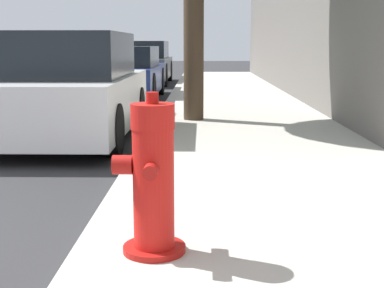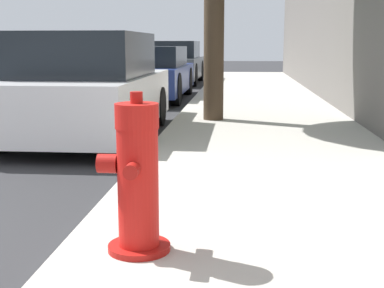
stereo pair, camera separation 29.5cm
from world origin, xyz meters
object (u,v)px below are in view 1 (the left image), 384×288
Objects in this scene: parked_car_far at (143,63)px; parked_car_near at (68,89)px; parked_car_mid at (123,73)px; fire_hydrant at (153,181)px.

parked_car_near is at bearing -89.28° from parked_car_far.
parked_car_near is 0.89× the size of parked_car_far.
parked_car_mid is (-0.03, 5.34, -0.07)m from parked_car_near.
fire_hydrant is 0.21× the size of parked_car_far.
parked_car_far is at bearing 96.42° from fire_hydrant.
fire_hydrant is at bearing -80.74° from parked_car_mid.
parked_car_near is (-1.56, 4.44, 0.13)m from fire_hydrant.
parked_car_mid is (-1.59, 9.78, 0.06)m from fire_hydrant.
parked_car_far is at bearing 91.11° from parked_car_mid.
parked_car_near is 10.66m from parked_car_far.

